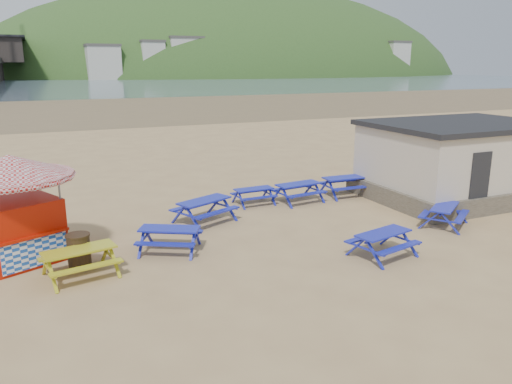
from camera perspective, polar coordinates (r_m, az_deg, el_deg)
name	(u,v)px	position (r m, az deg, el deg)	size (l,w,h in m)	color
ground	(234,237)	(16.30, -2.59, -5.13)	(400.00, 400.00, 0.00)	tan
wet_sand	(80,107)	(69.77, -19.44, 9.14)	(400.00, 400.00, 0.00)	olive
sea	(49,81)	(184.50, -22.57, 11.66)	(400.00, 400.00, 0.00)	#475966
picnic_table_blue_a	(204,211)	(17.74, -5.91, -2.16)	(2.43, 2.23, 0.82)	#082592
picnic_table_blue_b	(254,196)	(19.93, -0.27, -0.48)	(1.59, 1.30, 0.65)	#082592
picnic_table_blue_c	(345,186)	(21.58, 10.18, 0.67)	(1.98, 1.62, 0.81)	#082592
picnic_table_blue_d	(170,240)	(15.16, -9.82, -5.38)	(2.22, 2.09, 0.74)	#082592
picnic_table_blue_e	(383,244)	(15.03, 14.27, -5.81)	(2.03, 1.77, 0.74)	#082592
picnic_table_blue_f	(444,216)	(18.45, 20.68, -2.56)	(2.20, 2.12, 0.72)	#082592
picnic_table_yellow	(80,263)	(14.03, -19.45, -7.61)	(2.09, 1.80, 0.77)	#ADB109
ice_cream_kiosk	(13,195)	(15.36, -26.02, -0.33)	(4.53, 4.53, 3.06)	#B51705
litter_bin	(79,251)	(14.58, -19.58, -6.34)	(0.66, 0.66, 0.97)	#362915
amenity_block	(459,160)	(22.52, 22.14, 3.42)	(7.40, 5.40, 3.15)	#665B4C
headland_town	(235,95)	(262.50, -2.47, 11.05)	(264.00, 144.00, 108.00)	#2D4C1E
picnic_table_blue_g	(298,193)	(20.32, 4.85, -0.06)	(2.00, 1.69, 0.77)	#082592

